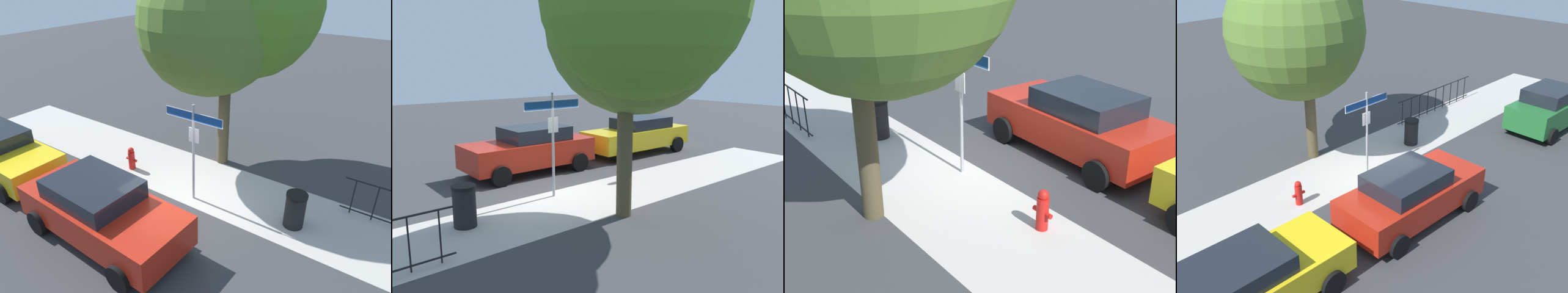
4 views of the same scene
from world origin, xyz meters
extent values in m
plane|color=#38383A|center=(0.00, 0.00, 0.00)|extent=(60.00, 60.00, 0.00)
cube|color=#B3ABA3|center=(2.00, 1.30, 0.00)|extent=(24.00, 2.60, 0.00)
cylinder|color=#9EA0A5|center=(0.16, 0.40, 1.46)|extent=(0.07, 0.07, 2.91)
cube|color=#144799|center=(0.16, 0.40, 2.58)|extent=(1.77, 0.02, 0.22)
cube|color=white|center=(0.16, 0.40, 2.58)|extent=(1.80, 0.02, 0.25)
cube|color=silver|center=(0.16, 0.42, 2.03)|extent=(0.32, 0.02, 0.42)
cylinder|color=#4C432B|center=(-0.27, 2.74, 1.64)|extent=(0.38, 0.38, 3.29)
sphere|color=#427319|center=(0.11, 3.19, 4.75)|extent=(2.82, 2.82, 2.82)
sphere|color=#50732B|center=(-0.76, 2.53, 4.59)|extent=(4.32, 4.32, 4.32)
cube|color=yellow|center=(-5.76, -2.01, 0.69)|extent=(4.67, 1.79, 0.73)
cube|color=black|center=(-6.04, -2.00, 1.27)|extent=(2.25, 1.55, 0.44)
cylinder|color=black|center=(-4.17, -1.16, 0.32)|extent=(0.64, 0.23, 0.64)
cylinder|color=black|center=(-4.19, -2.89, 0.32)|extent=(0.64, 0.23, 0.64)
cylinder|color=black|center=(-7.33, -1.12, 0.32)|extent=(0.64, 0.23, 0.64)
cylinder|color=black|center=(-7.35, -2.85, 0.32)|extent=(0.64, 0.23, 0.64)
cube|color=#B32112|center=(-0.67, -2.23, 0.72)|extent=(4.44, 1.94, 0.79)
cube|color=black|center=(-0.93, -2.22, 1.35)|extent=(2.15, 1.65, 0.47)
cylinder|color=black|center=(0.85, -1.37, 0.32)|extent=(0.65, 0.24, 0.64)
cylinder|color=black|center=(0.79, -3.18, 0.32)|extent=(0.65, 0.24, 0.64)
cylinder|color=black|center=(-2.13, -1.28, 0.32)|extent=(0.65, 0.24, 0.64)
cylinder|color=black|center=(-2.19, -3.09, 0.32)|extent=(0.65, 0.24, 0.64)
cylinder|color=black|center=(4.10, 2.30, 0.53)|extent=(0.03, 0.03, 1.05)
cylinder|color=black|center=(4.66, 2.30, 0.53)|extent=(0.03, 0.03, 1.05)
cylinder|color=red|center=(-2.50, 0.60, 0.31)|extent=(0.22, 0.22, 0.62)
sphere|color=red|center=(-2.50, 0.60, 0.68)|extent=(0.20, 0.20, 0.20)
cylinder|color=red|center=(-2.66, 0.60, 0.34)|extent=(0.10, 0.09, 0.09)
cylinder|color=red|center=(-2.34, 0.60, 0.34)|extent=(0.10, 0.09, 0.09)
cylinder|color=black|center=(3.01, 0.90, 0.45)|extent=(0.52, 0.52, 0.90)
cylinder|color=black|center=(3.01, 0.90, 0.94)|extent=(0.55, 0.55, 0.08)
camera|label=1|loc=(5.13, -6.61, 6.16)|focal=32.65mm
camera|label=2|loc=(6.62, 9.50, 3.66)|focal=37.83mm
camera|label=3|loc=(-7.94, 6.20, 5.05)|focal=47.33mm
camera|label=4|loc=(-8.96, -8.87, 7.52)|focal=41.08mm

